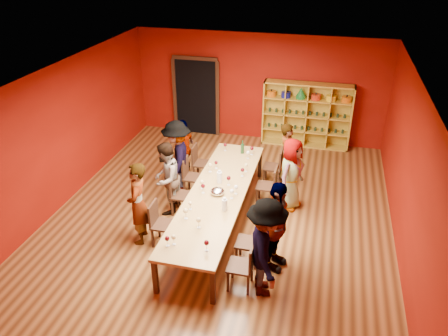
{
  "coord_description": "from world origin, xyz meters",
  "views": [
    {
      "loc": [
        1.92,
        -7.18,
        5.29
      ],
      "look_at": [
        0.06,
        0.3,
        1.15
      ],
      "focal_mm": 35.0,
      "sensor_mm": 36.0,
      "label": 1
    }
  ],
  "objects_px": {
    "shelving_unit": "(307,112)",
    "person_left_2": "(166,179)",
    "person_left_1": "(138,204)",
    "chair_person_right_1": "(252,240)",
    "person_left_3": "(177,158)",
    "chair_person_right_3": "(270,184)",
    "chair_person_left_1": "(159,221)",
    "person_left_4": "(184,149)",
    "person_right_0": "(266,248)",
    "spittoon_bowl": "(217,192)",
    "tasting_table": "(218,194)",
    "chair_person_left_3": "(190,174)",
    "person_right_1": "(276,227)",
    "chair_person_left_4": "(199,161)",
    "person_right_4": "(287,155)",
    "chair_person_left_2": "(178,192)",
    "person_right_3": "(291,174)",
    "wine_bottle": "(242,148)",
    "chair_person_right_0": "(245,264)",
    "chair_person_right_4": "(276,165)"
  },
  "relations": [
    {
      "from": "person_right_3",
      "to": "chair_person_right_4",
      "type": "height_order",
      "value": "person_right_3"
    },
    {
      "from": "chair_person_left_4",
      "to": "person_right_0",
      "type": "bearing_deg",
      "value": -57.51
    },
    {
      "from": "chair_person_right_3",
      "to": "person_right_3",
      "type": "distance_m",
      "value": 0.53
    },
    {
      "from": "person_right_0",
      "to": "person_right_4",
      "type": "xyz_separation_m",
      "value": [
        -0.08,
        3.61,
        -0.11
      ]
    },
    {
      "from": "tasting_table",
      "to": "person_right_0",
      "type": "xyz_separation_m",
      "value": [
        1.24,
        -1.68,
        0.18
      ]
    },
    {
      "from": "person_left_2",
      "to": "person_left_4",
      "type": "distance_m",
      "value": 1.5
    },
    {
      "from": "shelving_unit",
      "to": "chair_person_left_2",
      "type": "relative_size",
      "value": 2.7
    },
    {
      "from": "shelving_unit",
      "to": "person_left_2",
      "type": "bearing_deg",
      "value": -121.9
    },
    {
      "from": "person_right_0",
      "to": "person_left_3",
      "type": "bearing_deg",
      "value": 26.06
    },
    {
      "from": "person_left_4",
      "to": "person_right_1",
      "type": "xyz_separation_m",
      "value": [
        2.58,
        -2.73,
        0.1
      ]
    },
    {
      "from": "tasting_table",
      "to": "person_left_1",
      "type": "height_order",
      "value": "person_left_1"
    },
    {
      "from": "person_left_3",
      "to": "chair_person_right_3",
      "type": "relative_size",
      "value": 1.96
    },
    {
      "from": "person_left_1",
      "to": "person_right_3",
      "type": "bearing_deg",
      "value": 112.33
    },
    {
      "from": "tasting_table",
      "to": "chair_person_left_3",
      "type": "height_order",
      "value": "chair_person_left_3"
    },
    {
      "from": "chair_person_left_2",
      "to": "chair_person_left_3",
      "type": "relative_size",
      "value": 1.0
    },
    {
      "from": "person_left_4",
      "to": "spittoon_bowl",
      "type": "distance_m",
      "value": 2.2
    },
    {
      "from": "tasting_table",
      "to": "chair_person_left_4",
      "type": "distance_m",
      "value": 1.93
    },
    {
      "from": "person_right_0",
      "to": "wine_bottle",
      "type": "distance_m",
      "value": 3.7
    },
    {
      "from": "chair_person_left_3",
      "to": "person_right_3",
      "type": "xyz_separation_m",
      "value": [
        2.25,
        0.01,
        0.31
      ]
    },
    {
      "from": "person_left_1",
      "to": "person_left_3",
      "type": "xyz_separation_m",
      "value": [
        0.12,
        1.89,
        0.04
      ]
    },
    {
      "from": "chair_person_left_4",
      "to": "person_right_4",
      "type": "relative_size",
      "value": 0.57
    },
    {
      "from": "person_left_2",
      "to": "person_right_1",
      "type": "height_order",
      "value": "person_right_1"
    },
    {
      "from": "tasting_table",
      "to": "wine_bottle",
      "type": "height_order",
      "value": "wine_bottle"
    },
    {
      "from": "person_left_1",
      "to": "person_right_1",
      "type": "bearing_deg",
      "value": 73.58
    },
    {
      "from": "chair_person_left_2",
      "to": "chair_person_right_0",
      "type": "bearing_deg",
      "value": -45.86
    },
    {
      "from": "chair_person_left_1",
      "to": "person_right_1",
      "type": "xyz_separation_m",
      "value": [
        2.21,
        -0.15,
        0.37
      ]
    },
    {
      "from": "person_left_2",
      "to": "tasting_table",
      "type": "bearing_deg",
      "value": 81.34
    },
    {
      "from": "chair_person_right_1",
      "to": "chair_person_right_0",
      "type": "bearing_deg",
      "value": -90.0
    },
    {
      "from": "person_right_0",
      "to": "spittoon_bowl",
      "type": "distance_m",
      "value": 2.01
    },
    {
      "from": "wine_bottle",
      "to": "person_right_0",
      "type": "bearing_deg",
      "value": -72.32
    },
    {
      "from": "shelving_unit",
      "to": "person_right_0",
      "type": "relative_size",
      "value": 1.36
    },
    {
      "from": "chair_person_left_4",
      "to": "person_right_4",
      "type": "xyz_separation_m",
      "value": [
        2.06,
        0.24,
        0.28
      ]
    },
    {
      "from": "person_left_3",
      "to": "wine_bottle",
      "type": "xyz_separation_m",
      "value": [
        1.31,
        0.85,
        -0.0
      ]
    },
    {
      "from": "chair_person_right_1",
      "to": "person_right_3",
      "type": "relative_size",
      "value": 0.55
    },
    {
      "from": "chair_person_left_2",
      "to": "person_left_2",
      "type": "height_order",
      "value": "person_left_2"
    },
    {
      "from": "chair_person_right_0",
      "to": "wine_bottle",
      "type": "bearing_deg",
      "value": 102.74
    },
    {
      "from": "person_right_0",
      "to": "chair_person_left_1",
      "type": "bearing_deg",
      "value": 53.59
    },
    {
      "from": "chair_person_left_3",
      "to": "tasting_table",
      "type": "bearing_deg",
      "value": -47.57
    },
    {
      "from": "chair_person_left_2",
      "to": "person_right_0",
      "type": "relative_size",
      "value": 0.5
    },
    {
      "from": "chair_person_left_2",
      "to": "person_right_0",
      "type": "bearing_deg",
      "value": -41.15
    },
    {
      "from": "person_left_1",
      "to": "person_right_1",
      "type": "height_order",
      "value": "person_right_1"
    },
    {
      "from": "chair_person_right_1",
      "to": "person_right_1",
      "type": "relative_size",
      "value": 0.52
    },
    {
      "from": "tasting_table",
      "to": "person_right_1",
      "type": "height_order",
      "value": "person_right_1"
    },
    {
      "from": "person_left_1",
      "to": "chair_person_right_1",
      "type": "bearing_deg",
      "value": 73.02
    },
    {
      "from": "person_left_3",
      "to": "spittoon_bowl",
      "type": "distance_m",
      "value": 1.62
    },
    {
      "from": "chair_person_left_1",
      "to": "chair_person_right_3",
      "type": "relative_size",
      "value": 1.0
    },
    {
      "from": "spittoon_bowl",
      "to": "person_right_0",
      "type": "bearing_deg",
      "value": -52.71
    },
    {
      "from": "chair_person_left_1",
      "to": "person_left_4",
      "type": "xyz_separation_m",
      "value": [
        -0.37,
        2.58,
        0.26
      ]
    },
    {
      "from": "person_right_3",
      "to": "person_right_4",
      "type": "bearing_deg",
      "value": 33.04
    },
    {
      "from": "person_left_3",
      "to": "chair_person_right_0",
      "type": "distance_m",
      "value": 3.43
    }
  ]
}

